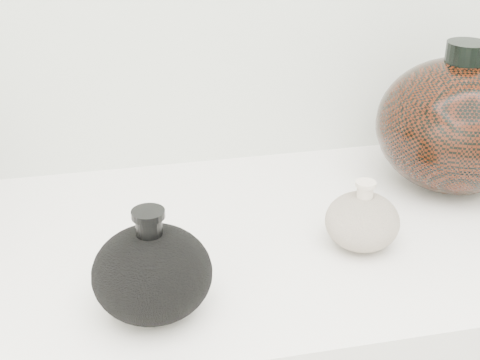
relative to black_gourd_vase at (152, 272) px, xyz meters
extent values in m
cube|color=silver|center=(0.15, 0.14, -0.07)|extent=(1.20, 0.50, 0.03)
ellipsoid|color=black|center=(0.00, 0.00, 0.00)|extent=(0.17, 0.17, 0.11)
cylinder|color=black|center=(0.00, 0.00, 0.06)|extent=(0.04, 0.04, 0.03)
cylinder|color=black|center=(0.00, 0.00, 0.08)|extent=(0.05, 0.05, 0.01)
ellipsoid|color=beige|center=(0.28, 0.08, -0.02)|extent=(0.11, 0.11, 0.08)
cylinder|color=beige|center=(0.28, 0.08, 0.03)|extent=(0.02, 0.02, 0.02)
cylinder|color=beige|center=(0.28, 0.08, 0.04)|extent=(0.03, 0.03, 0.01)
ellipsoid|color=black|center=(0.49, 0.22, 0.05)|extent=(0.32, 0.32, 0.20)
cylinder|color=black|center=(0.49, 0.22, 0.16)|extent=(0.08, 0.08, 0.04)
camera|label=1|loc=(-0.04, -0.63, 0.43)|focal=50.00mm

